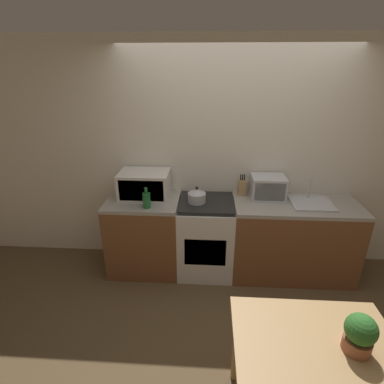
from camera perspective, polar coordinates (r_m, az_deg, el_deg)
name	(u,v)px	position (r m, az deg, el deg)	size (l,w,h in m)	color
ground_plane	(232,323)	(3.17, 7.58, -23.57)	(16.00, 16.00, 0.00)	brown
wall_back	(231,158)	(3.51, 7.52, 6.40)	(10.00, 0.06, 2.60)	silver
counter_left_run	(145,234)	(3.61, -8.92, -7.95)	(0.81, 0.62, 0.90)	brown
counter_right_run	(292,239)	(3.67, 18.50, -8.48)	(1.36, 0.62, 0.90)	brown
stove_range	(206,236)	(3.54, 2.62, -8.45)	(0.62, 0.62, 0.90)	silver
kettle	(197,196)	(3.27, 0.92, -0.70)	(0.20, 0.20, 0.18)	#B7B7BC
microwave	(145,184)	(3.43, -9.01, 1.43)	(0.55, 0.39, 0.30)	silver
bottle	(147,200)	(3.18, -8.65, -1.51)	(0.08, 0.08, 0.23)	#1E662D
knife_block	(242,187)	(3.49, 9.49, 0.89)	(0.09, 0.08, 0.25)	tan
toaster_oven	(268,187)	(3.46, 14.24, 0.88)	(0.37, 0.29, 0.26)	silver
sink_basin	(311,202)	(3.50, 21.75, -1.85)	(0.44, 0.40, 0.24)	silver
dining_table	(315,355)	(2.21, 22.31, -26.72)	(0.99, 0.72, 0.76)	tan
potted_plant	(360,333)	(2.10, 29.34, -22.43)	(0.18, 0.18, 0.25)	#9E5B3D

